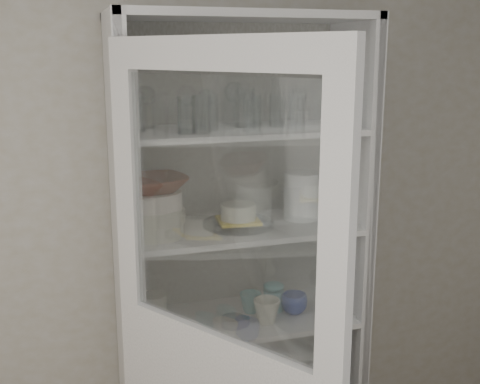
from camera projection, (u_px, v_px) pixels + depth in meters
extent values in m
cube|color=#9C9481|center=(181.00, 206.00, 2.61)|extent=(3.60, 0.02, 2.60)
cube|color=#B6B6B6|center=(123.00, 286.00, 2.37)|extent=(0.03, 0.45, 2.10)
cube|color=#B6B6B6|center=(345.00, 262.00, 2.65)|extent=(0.03, 0.45, 2.10)
cube|color=slate|center=(226.00, 257.00, 2.71)|extent=(1.00, 0.03, 2.10)
cube|color=#B6B6B6|center=(240.00, 16.00, 2.28)|extent=(1.00, 0.45, 0.03)
cube|color=silver|center=(241.00, 319.00, 2.54)|extent=(0.94, 0.42, 0.02)
cube|color=silver|center=(241.00, 228.00, 2.45)|extent=(0.94, 0.42, 0.02)
cube|color=silver|center=(241.00, 131.00, 2.36)|extent=(0.94, 0.42, 0.02)
cube|color=#B6B6B6|center=(217.00, 53.00, 1.67)|extent=(0.52, 0.78, 0.10)
cube|color=#B6B6B6|center=(129.00, 190.00, 2.03)|extent=(0.08, 0.10, 0.80)
cube|color=#B6B6B6|center=(337.00, 235.00, 1.52)|extent=(0.08, 0.10, 0.80)
cube|color=silver|center=(218.00, 209.00, 1.77)|extent=(0.40, 0.61, 0.78)
cylinder|color=silver|center=(187.00, 114.00, 2.18)|extent=(0.09, 0.09, 0.14)
cylinder|color=silver|center=(187.00, 115.00, 2.18)|extent=(0.09, 0.09, 0.13)
cylinder|color=silver|center=(201.00, 114.00, 2.18)|extent=(0.09, 0.09, 0.14)
cylinder|color=silver|center=(252.00, 114.00, 2.21)|extent=(0.08, 0.08, 0.14)
cylinder|color=silver|center=(297.00, 112.00, 2.29)|extent=(0.08, 0.08, 0.14)
cylinder|color=silver|center=(334.00, 110.00, 2.35)|extent=(0.09, 0.09, 0.14)
cylinder|color=silver|center=(340.00, 110.00, 2.31)|extent=(0.09, 0.09, 0.15)
cylinder|color=silver|center=(135.00, 112.00, 2.23)|extent=(0.07, 0.07, 0.15)
cylinder|color=silver|center=(135.00, 114.00, 2.26)|extent=(0.08, 0.08, 0.13)
cylinder|color=silver|center=(245.00, 108.00, 2.37)|extent=(0.09, 0.09, 0.15)
cylinder|color=silver|center=(209.00, 112.00, 2.29)|extent=(0.09, 0.09, 0.14)
cylinder|color=silver|center=(277.00, 111.00, 2.38)|extent=(0.07, 0.07, 0.13)
cylinder|color=beige|center=(156.00, 222.00, 2.30)|extent=(0.22, 0.22, 0.11)
cylinder|color=beige|center=(163.00, 216.00, 2.49)|extent=(0.19, 0.19, 0.06)
cylinder|color=silver|center=(155.00, 200.00, 2.28)|extent=(0.21, 0.21, 0.06)
imported|color=#561F12|center=(154.00, 184.00, 2.27)|extent=(0.28, 0.28, 0.06)
cylinder|color=silver|center=(238.00, 224.00, 2.45)|extent=(0.34, 0.34, 0.02)
cube|color=yellow|center=(238.00, 220.00, 2.45)|extent=(0.18, 0.18, 0.01)
cylinder|color=beige|center=(238.00, 211.00, 2.44)|extent=(0.19, 0.19, 0.06)
cylinder|color=silver|center=(302.00, 196.00, 2.54)|extent=(0.15, 0.15, 0.20)
imported|color=navy|center=(294.00, 303.00, 2.57)|extent=(0.14, 0.14, 0.09)
imported|color=#1C747E|center=(251.00, 302.00, 2.58)|extent=(0.10, 0.10, 0.09)
imported|color=beige|center=(267.00, 311.00, 2.47)|extent=(0.15, 0.15, 0.10)
cylinder|color=#1C747E|center=(274.00, 300.00, 2.60)|extent=(0.09, 0.09, 0.09)
ellipsoid|color=#1C747E|center=(274.00, 288.00, 2.59)|extent=(0.09, 0.09, 0.02)
cylinder|color=#9EA0AF|center=(233.00, 321.00, 2.45)|extent=(0.10, 0.10, 0.04)
cylinder|color=beige|center=(154.00, 309.00, 2.47)|extent=(0.13, 0.13, 0.12)
cube|color=#9A9A9A|center=(302.00, 383.00, 2.72)|extent=(0.21, 0.16, 0.06)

